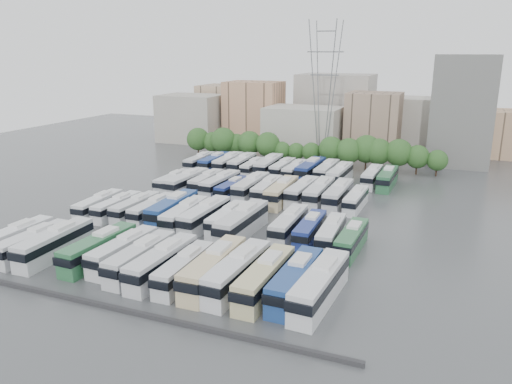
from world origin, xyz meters
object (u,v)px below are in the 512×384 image
at_px(bus_r1_s6, 205,216).
at_px(bus_r2_s1, 173,181).
at_px(bus_r0_s2, 55,243).
at_px(bus_r3_s12, 372,176).
at_px(apartment_tower, 462,111).
at_px(bus_r3_s13, 387,178).
at_px(bus_r2_s10, 319,192).
at_px(bus_r3_s5, 269,166).
at_px(bus_r2_s7, 267,189).
at_px(bus_r1_s12, 331,233).
at_px(bus_r1_s10, 289,224).
at_px(bus_r3_s1, 215,162).
at_px(bus_r0_s9, 214,268).
at_px(bus_r1_s4, 172,209).
at_px(bus_r0_s12, 295,280).
at_px(bus_r0_s1, 34,242).
at_px(bus_r1_s3, 153,209).
at_px(bus_r1_s13, 352,239).
at_px(bus_r1_s11, 310,229).
at_px(bus_r2_s3, 206,182).
at_px(bus_r0_s10, 237,272).
at_px(bus_r3_s3, 242,163).
at_px(bus_r0_s6, 141,258).
at_px(bus_r0_s8, 184,268).
at_px(bus_r0_s13, 320,285).
at_px(bus_r0_s11, 265,278).
at_px(bus_r2_s2, 187,182).
at_px(bus_r2_s5, 232,188).
at_px(bus_r3_s0, 200,162).
at_px(bus_r3_s8, 311,169).
at_px(bus_r2_s8, 282,192).
at_px(bus_r0_s5, 123,251).
at_px(bus_r3_s7, 295,170).
at_px(bus_r0_s4, 99,248).
at_px(bus_r0_s0, 15,239).
at_px(bus_r3_s2, 228,163).
at_px(bus_r1_s5, 185,215).
at_px(bus_r0_s7, 162,262).
at_px(bus_r2_s9, 302,191).
at_px(electricity_pylon, 324,85).
at_px(bus_r2_s6, 251,187).
at_px(bus_r2_s4, 220,184).
at_px(bus_r1_s7, 227,219).
at_px(bus_r3_s9, 327,171).
at_px(bus_r1_s0, 99,205).
at_px(bus_r2_s12, 356,200).
at_px(bus_r1_s2, 136,207).

xyz_separation_m(bus_r1_s6, bus_r2_s1, (-16.31, 17.47, -0.27)).
bearing_deg(bus_r0_s2, bus_r3_s12, 56.48).
bearing_deg(apartment_tower, bus_r3_s13, -113.90).
relative_size(bus_r2_s10, bus_r3_s5, 0.99).
xyz_separation_m(bus_r0_s2, bus_r2_s7, (16.55, 36.30, -0.17)).
bearing_deg(bus_r1_s12, bus_r1_s10, 169.22).
bearing_deg(bus_r3_s5, bus_r3_s1, -178.37).
distance_m(bus_r0_s9, bus_r1_s4, 24.48).
bearing_deg(bus_r0_s12, bus_r2_s1, 137.94).
relative_size(bus_r0_s1, bus_r1_s3, 1.04).
relative_size(bus_r0_s12, bus_r1_s13, 1.14).
height_order(bus_r1_s11, bus_r2_s3, bus_r2_s3).
height_order(bus_r0_s10, bus_r1_s13, bus_r0_s10).
relative_size(bus_r1_s6, bus_r3_s3, 1.06).
distance_m(bus_r0_s6, bus_r1_s11, 24.70).
distance_m(bus_r0_s8, bus_r1_s6, 19.25).
relative_size(bus_r0_s8, bus_r0_s13, 0.85).
distance_m(bus_r0_s11, bus_r3_s1, 62.33).
bearing_deg(bus_r2_s3, bus_r2_s2, -147.64).
distance_m(bus_r2_s5, bus_r3_s0, 24.42).
bearing_deg(bus_r1_s4, bus_r3_s8, 67.53).
xyz_separation_m(bus_r2_s2, bus_r3_s1, (-3.14, 18.51, -0.11)).
height_order(bus_r2_s8, bus_r3_s5, bus_r2_s8).
bearing_deg(bus_r0_s5, bus_r3_s3, 98.92).
bearing_deg(bus_r1_s11, bus_r0_s1, -151.47).
height_order(bus_r0_s2, bus_r3_s5, bus_r3_s5).
relative_size(bus_r3_s7, bus_r3_s13, 0.94).
bearing_deg(bus_r1_s10, bus_r2_s3, 141.32).
height_order(bus_r0_s1, bus_r0_s11, bus_r0_s11).
xyz_separation_m(bus_r3_s1, bus_r3_s8, (22.88, 0.50, 0.19)).
height_order(bus_r0_s4, bus_r1_s12, bus_r0_s4).
xyz_separation_m(bus_r0_s0, bus_r3_s2, (6.71, 54.74, 0.03)).
bearing_deg(bus_r1_s4, bus_r1_s5, -28.98).
relative_size(bus_r0_s7, bus_r1_s12, 1.12).
height_order(bus_r1_s10, bus_r2_s9, bus_r2_s9).
bearing_deg(bus_r0_s4, electricity_pylon, 83.67).
distance_m(bus_r0_s8, bus_r3_s3, 57.49).
relative_size(bus_r0_s9, bus_r3_s5, 1.03).
bearing_deg(bus_r2_s1, bus_r0_s4, -73.75).
relative_size(bus_r0_s0, bus_r2_s6, 0.95).
height_order(bus_r0_s5, bus_r0_s11, bus_r0_s11).
height_order(bus_r0_s6, bus_r0_s9, bus_r0_s9).
xyz_separation_m(bus_r2_s4, bus_r2_s8, (13.05, -1.36, 0.11)).
bearing_deg(bus_r1_s7, bus_r3_s2, 114.37).
bearing_deg(bus_r3_s9, bus_r1_s0, -127.46).
relative_size(bus_r1_s6, bus_r2_s12, 1.17).
relative_size(bus_r2_s2, bus_r2_s12, 1.17).
relative_size(bus_r1_s2, bus_r1_s5, 0.91).
distance_m(bus_r1_s6, bus_r2_s4, 19.64).
xyz_separation_m(bus_r0_s13, bus_r3_s9, (-12.88, 53.47, -0.19)).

